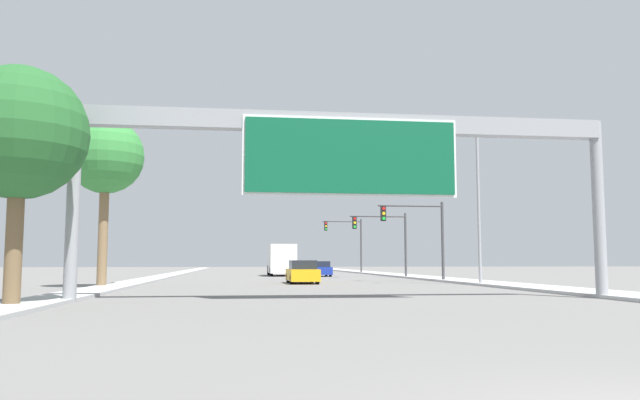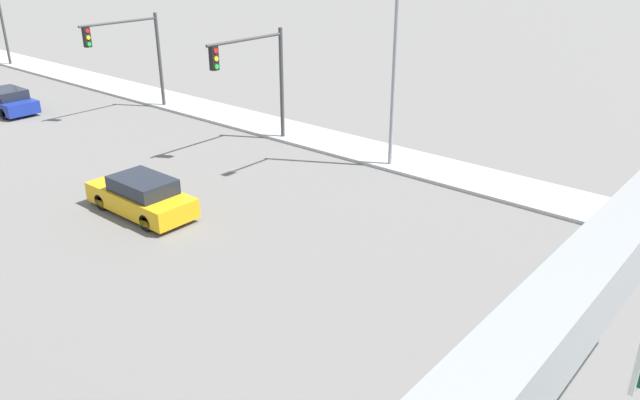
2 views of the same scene
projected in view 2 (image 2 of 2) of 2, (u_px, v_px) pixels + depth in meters
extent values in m
cube|color=#ABABAB|center=(75.00, 76.00, 46.11)|extent=(3.00, 120.00, 0.15)
cube|color=navy|center=(7.00, 103.00, 37.02)|extent=(1.88, 4.45, 0.71)
cube|color=#1E232D|center=(6.00, 94.00, 36.64)|extent=(1.65, 2.31, 0.54)
cylinder|color=black|center=(10.00, 101.00, 38.50)|extent=(0.22, 0.64, 0.64)
cylinder|color=black|center=(4.00, 114.00, 35.71)|extent=(0.22, 0.64, 0.64)
cylinder|color=black|center=(32.00, 108.00, 36.88)|extent=(0.22, 0.64, 0.64)
cube|color=gold|center=(141.00, 199.00, 23.72)|extent=(1.83, 4.69, 0.75)
cube|color=#1E232D|center=(143.00, 185.00, 23.32)|extent=(1.61, 2.44, 0.57)
cylinder|color=black|center=(102.00, 202.00, 24.11)|extent=(0.22, 0.64, 0.64)
cylinder|color=black|center=(137.00, 190.00, 25.24)|extent=(0.22, 0.64, 0.64)
cylinder|color=black|center=(147.00, 222.00, 22.39)|extent=(0.22, 0.64, 0.64)
cylinder|color=black|center=(183.00, 208.00, 23.52)|extent=(0.22, 0.64, 0.64)
cylinder|color=#3D3D3F|center=(282.00, 85.00, 31.34)|extent=(0.20, 0.20, 5.65)
cylinder|color=#3D3D3F|center=(246.00, 40.00, 28.69)|extent=(4.67, 0.14, 0.14)
cube|color=black|center=(214.00, 58.00, 27.54)|extent=(0.35, 0.28, 1.05)
cylinder|color=red|center=(216.00, 51.00, 27.30)|extent=(0.22, 0.04, 0.22)
cylinder|color=yellow|center=(216.00, 59.00, 27.44)|extent=(0.22, 0.04, 0.22)
cylinder|color=green|center=(217.00, 67.00, 27.58)|extent=(0.22, 0.04, 0.22)
cylinder|color=#3D3D3F|center=(160.00, 61.00, 37.25)|extent=(0.20, 0.20, 5.61)
cylinder|color=#3D3D3F|center=(119.00, 22.00, 34.53)|extent=(4.90, 0.14, 0.14)
cube|color=black|center=(87.00, 37.00, 33.31)|extent=(0.35, 0.28, 1.05)
cylinder|color=red|center=(87.00, 31.00, 33.08)|extent=(0.22, 0.04, 0.22)
cylinder|color=yellow|center=(88.00, 38.00, 33.22)|extent=(0.22, 0.04, 0.22)
cylinder|color=green|center=(89.00, 44.00, 33.36)|extent=(0.22, 0.04, 0.22)
cylinder|color=#3D3D3F|center=(3.00, 25.00, 48.89)|extent=(0.20, 0.20, 6.42)
cylinder|color=gray|center=(395.00, 60.00, 26.69)|extent=(0.18, 0.18, 9.77)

